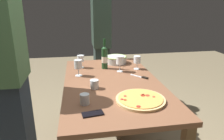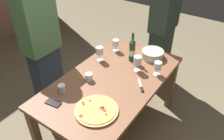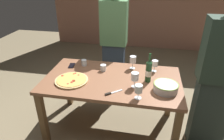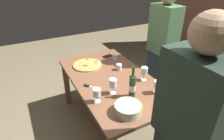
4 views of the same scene
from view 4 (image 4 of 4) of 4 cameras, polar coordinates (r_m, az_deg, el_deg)
The scene contains 15 objects.
ground_plane at distance 2.76m, azimuth -0.00°, elevation -15.90°, with size 8.00×8.00×0.00m, color #786A4F.
dining_table at distance 2.34m, azimuth -0.00°, elevation -4.41°, with size 1.60×0.90×0.75m.
pizza at distance 2.59m, azimuth -7.48°, elevation 1.56°, with size 0.38×0.38×0.03m.
serving_bowl at distance 1.77m, azimuth 4.84°, elevation -11.38°, with size 0.26×0.26×0.09m.
wine_bottle at distance 1.93m, azimuth 6.18°, elevation -4.68°, with size 0.07×0.07×0.34m.
wine_glass_near_pizza at distance 1.97m, azimuth 0.30°, elevation -4.12°, with size 0.08×0.08×0.17m.
wine_glass_by_bottle at distance 2.04m, azimuth 13.54°, elevation -4.35°, with size 0.08×0.08×0.15m.
wine_glass_far_left at distance 2.23m, azimuth 9.70°, elevation -0.46°, with size 0.08×0.08×0.17m.
wine_glass_far_right at distance 1.86m, azimuth -4.59°, elevation -6.99°, with size 0.08×0.08×0.15m.
cup_amber at distance 2.46m, azimuth 2.12°, elevation 0.92°, with size 0.07×0.07×0.08m, color white.
cup_ceramic at distance 2.72m, azimuth 0.94°, elevation 3.86°, with size 0.07×0.07×0.08m, color white.
cell_phone at distance 2.85m, azimuth -1.40°, elevation 4.24°, with size 0.07×0.14×0.01m, color black.
pizza_knife at distance 2.14m, azimuth -6.72°, elevation -4.96°, with size 0.17×0.15×0.02m.
person_host at distance 2.77m, azimuth 14.70°, elevation 5.93°, with size 0.39×0.24×1.76m.
person_guest_left at distance 1.49m, azimuth 21.03°, elevation -18.28°, with size 0.45×0.24×1.76m.
Camera 4 is at (1.73, -0.91, 1.94)m, focal length 30.29 mm.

